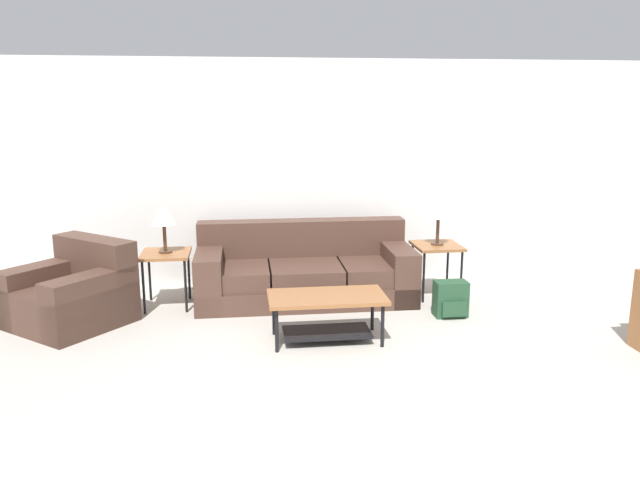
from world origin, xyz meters
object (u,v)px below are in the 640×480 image
object	(u,v)px
couch	(304,273)
side_table_left	(166,258)
armchair	(73,295)
backpack	(451,299)
table_lamp_left	(163,215)
coffee_table	(327,307)
side_table_right	(437,250)
table_lamp_right	(439,209)

from	to	relation	value
couch	side_table_left	bearing A→B (deg)	-176.90
armchair	backpack	world-z (taller)	armchair
armchair	table_lamp_left	xyz separation A→B (m)	(0.85, 0.41, 0.69)
coffee_table	backpack	distance (m)	1.42
table_lamp_left	backpack	size ratio (longest dim) A/B	1.43
table_lamp_left	side_table_right	bearing A→B (deg)	0.00
armchair	coffee_table	xyz separation A→B (m)	(2.38, -0.77, 0.03)
couch	backpack	world-z (taller)	couch
couch	table_lamp_left	bearing A→B (deg)	-176.90
couch	armchair	xyz separation A→B (m)	(-2.31, -0.49, -0.01)
armchair	backpack	xyz separation A→B (m)	(3.71, -0.28, -0.11)
table_lamp_right	armchair	bearing A→B (deg)	-173.74
table_lamp_left	table_lamp_right	xyz separation A→B (m)	(2.92, 0.00, 0.00)
table_lamp_right	backpack	distance (m)	1.06
coffee_table	backpack	xyz separation A→B (m)	(1.33, 0.50, -0.14)
side_table_right	side_table_left	bearing A→B (deg)	180.00
coffee_table	side_table_right	bearing A→B (deg)	40.44
side_table_right	backpack	xyz separation A→B (m)	(-0.06, -0.69, -0.35)
side_table_left	table_lamp_right	world-z (taller)	table_lamp_right
coffee_table	side_table_left	xyz separation A→B (m)	(-1.53, 1.19, 0.21)
coffee_table	table_lamp_right	xyz separation A→B (m)	(1.39, 1.19, 0.66)
side_table_left	table_lamp_left	bearing A→B (deg)	0.00
couch	table_lamp_right	distance (m)	1.62
side_table_right	table_lamp_right	size ratio (longest dim) A/B	1.13
couch	backpack	xyz separation A→B (m)	(1.40, -0.77, -0.12)
table_lamp_right	couch	bearing A→B (deg)	176.90
side_table_right	table_lamp_left	bearing A→B (deg)	180.00
couch	coffee_table	xyz separation A→B (m)	(0.07, -1.27, 0.02)
armchair	table_lamp_left	size ratio (longest dim) A/B	2.58
coffee_table	table_lamp_right	bearing A→B (deg)	40.44
couch	armchair	world-z (taller)	couch
table_lamp_left	table_lamp_right	distance (m)	2.92
couch	table_lamp_right	xyz separation A→B (m)	(1.46, -0.08, 0.69)
side_table_right	table_lamp_right	distance (m)	0.46
table_lamp_right	table_lamp_left	bearing A→B (deg)	180.00
couch	table_lamp_right	bearing A→B (deg)	-3.10
couch	armchair	bearing A→B (deg)	-167.97
couch	backpack	distance (m)	1.60
couch	coffee_table	world-z (taller)	couch
coffee_table	table_lamp_right	world-z (taller)	table_lamp_right
couch	side_table_left	distance (m)	1.48
table_lamp_left	backpack	world-z (taller)	table_lamp_left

